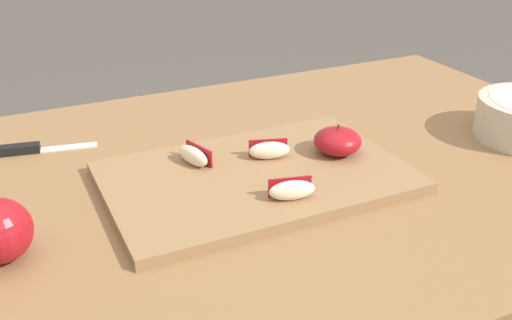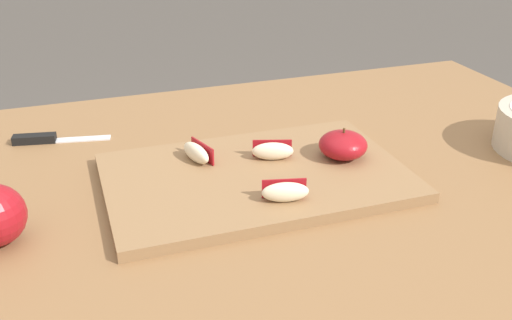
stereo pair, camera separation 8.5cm
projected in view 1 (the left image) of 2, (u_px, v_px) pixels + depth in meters
name	position (u px, v px, depth m)	size (l,w,h in m)	color
dining_table	(277.00, 225.00, 0.96)	(1.20, 0.81, 0.73)	brown
cutting_board	(256.00, 177.00, 0.87)	(0.44, 0.28, 0.02)	olive
apple_half_skin_up	(338.00, 141.00, 0.91)	(0.07, 0.07, 0.05)	maroon
apple_wedge_near_knife	(269.00, 150.00, 0.90)	(0.07, 0.04, 0.03)	beige
apple_wedge_left	(292.00, 190.00, 0.79)	(0.07, 0.04, 0.03)	beige
apple_wedge_back	(194.00, 156.00, 0.88)	(0.04, 0.07, 0.03)	beige
paring_knife	(26.00, 149.00, 0.96)	(0.16, 0.05, 0.01)	silver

